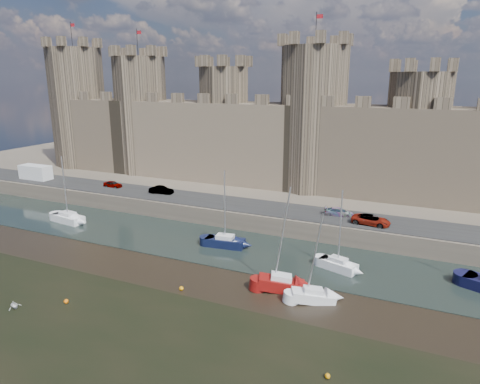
{
  "coord_description": "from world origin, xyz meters",
  "views": [
    {
      "loc": [
        19.92,
        -21.36,
        20.73
      ],
      "look_at": [
        0.63,
        22.0,
        7.98
      ],
      "focal_mm": 32.0,
      "sensor_mm": 36.0,
      "label": 1
    }
  ],
  "objects": [
    {
      "name": "buoy_5",
      "position": [
        15.07,
        4.86,
        0.2
      ],
      "size": [
        0.4,
        0.4,
        0.4
      ],
      "primitive_type": "sphere",
      "color": "orange",
      "rests_on": "ground"
    },
    {
      "name": "car_2",
      "position": [
        9.71,
        34.65,
        3.06
      ],
      "size": [
        4.05,
        2.09,
        1.12
      ],
      "primitive_type": "imported",
      "rotation": [
        0.0,
        0.0,
        1.71
      ],
      "color": "gray",
      "rests_on": "quay"
    },
    {
      "name": "quay",
      "position": [
        0.0,
        60.0,
        1.25
      ],
      "size": [
        160.0,
        60.0,
        2.5
      ],
      "primitive_type": "cube",
      "color": "#4C443A",
      "rests_on": "ground"
    },
    {
      "name": "buoy_0",
      "position": [
        -9.91,
        5.16,
        0.22
      ],
      "size": [
        0.45,
        0.45,
        0.45
      ],
      "primitive_type": "sphere",
      "color": "orange",
      "rests_on": "ground"
    },
    {
      "name": "buoy_1",
      "position": [
        -1.29,
        11.8,
        0.22
      ],
      "size": [
        0.45,
        0.45,
        0.45
      ],
      "primitive_type": "sphere",
      "color": "orange",
      "rests_on": "ground"
    },
    {
      "name": "road",
      "position": [
        0.0,
        34.0,
        2.55
      ],
      "size": [
        160.0,
        7.0,
        0.1
      ],
      "primitive_type": "cube",
      "color": "black",
      "rests_on": "quay"
    },
    {
      "name": "sailboat_1",
      "position": [
        -2.25,
        23.84,
        0.78
      ],
      "size": [
        5.1,
        2.46,
        9.85
      ],
      "rotation": [
        0.0,
        0.0,
        0.11
      ],
      "color": "black",
      "rests_on": "ground"
    },
    {
      "name": "castle",
      "position": [
        -0.64,
        48.0,
        11.67
      ],
      "size": [
        108.5,
        11.0,
        29.0
      ],
      "color": "#42382B",
      "rests_on": "quay"
    },
    {
      "name": "car_0",
      "position": [
        -28.79,
        34.56,
        3.07
      ],
      "size": [
        3.33,
        1.34,
        1.13
      ],
      "primitive_type": "imported",
      "rotation": [
        0.0,
        0.0,
        1.57
      ],
      "color": "gray",
      "rests_on": "quay"
    },
    {
      "name": "van",
      "position": [
        -45.66,
        33.5,
        3.82
      ],
      "size": [
        6.08,
        2.45,
        2.65
      ],
      "primitive_type": "cube",
      "rotation": [
        0.0,
        0.0,
        0.0
      ],
      "color": "silver",
      "rests_on": "quay"
    },
    {
      "name": "dinghy_3",
      "position": [
        -13.63,
        2.53,
        0.34
      ],
      "size": [
        1.58,
        1.48,
        0.68
      ],
      "primitive_type": "imported",
      "rotation": [
        1.57,
        0.0,
        1.22
      ],
      "color": "silver",
      "rests_on": "ground"
    },
    {
      "name": "sailboat_0",
      "position": [
        -27.52,
        22.91,
        0.77
      ],
      "size": [
        5.45,
        2.66,
        9.81
      ],
      "rotation": [
        0.0,
        0.0,
        -0.12
      ],
      "color": "silver",
      "rests_on": "ground"
    },
    {
      "name": "water_channel",
      "position": [
        0.0,
        24.0,
        0.04
      ],
      "size": [
        160.0,
        12.0,
        0.08
      ],
      "primitive_type": "cube",
      "color": "black",
      "rests_on": "ground"
    },
    {
      "name": "sailboat_2",
      "position": [
        12.11,
        22.87,
        0.76
      ],
      "size": [
        4.55,
        2.89,
        9.16
      ],
      "rotation": [
        0.0,
        0.0,
        -0.32
      ],
      "color": "white",
      "rests_on": "ground"
    },
    {
      "name": "car_1",
      "position": [
        -18.77,
        34.34,
        3.15
      ],
      "size": [
        4.06,
        1.83,
        1.29
      ],
      "primitive_type": "imported",
      "rotation": [
        0.0,
        0.0,
        1.69
      ],
      "color": "gray",
      "rests_on": "quay"
    },
    {
      "name": "sailboat_4",
      "position": [
        7.84,
        15.95,
        0.78
      ],
      "size": [
        4.97,
        3.24,
        10.84
      ],
      "rotation": [
        0.0,
        0.0,
        0.34
      ],
      "color": "maroon",
      "rests_on": "ground"
    },
    {
      "name": "car_3",
      "position": [
        14.2,
        32.58,
        3.17
      ],
      "size": [
        4.97,
        2.64,
        1.33
      ],
      "primitive_type": "imported",
      "rotation": [
        0.0,
        0.0,
        1.48
      ],
      "color": "gray",
      "rests_on": "quay"
    },
    {
      "name": "sailboat_5",
      "position": [
        11.35,
        15.03,
        0.67
      ],
      "size": [
        4.44,
        3.2,
        8.95
      ],
      "rotation": [
        0.0,
        0.0,
        0.43
      ],
      "color": "white",
      "rests_on": "ground"
    },
    {
      "name": "ground",
      "position": [
        0.0,
        0.0,
        0.0
      ],
      "size": [
        160.0,
        160.0,
        0.0
      ],
      "primitive_type": "plane",
      "color": "black",
      "rests_on": "ground"
    }
  ]
}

